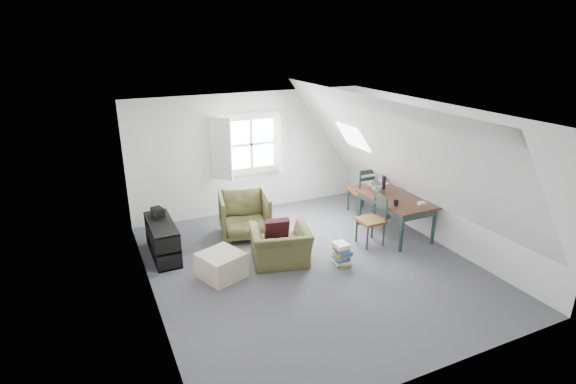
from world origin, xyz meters
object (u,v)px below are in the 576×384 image
dining_chair_near (373,219)px  media_shelf (163,241)px  dining_table (396,203)px  magazine_stack (342,254)px  armchair_far (245,235)px  dining_chair_far (362,189)px  armchair_near (280,262)px  ottoman (221,265)px

dining_chair_near → media_shelf: 3.67m
dining_table → magazine_stack: size_ratio=3.83×
armchair_far → media_shelf: 1.58m
dining_table → media_shelf: size_ratio=1.20×
dining_table → dining_chair_far: (0.03, 1.15, -0.10)m
dining_table → media_shelf: dining_table is taller
dining_chair_far → media_shelf: bearing=21.3°
armchair_near → armchair_far: size_ratio=1.04×
magazine_stack → armchair_far: bearing=121.8°
armchair_far → magazine_stack: armchair_far is taller
armchair_far → dining_chair_far: bearing=12.7°
dining_table → dining_chair_near: dining_chair_near is taller
dining_chair_far → dining_chair_near: size_ratio=1.10×
armchair_far → ottoman: 1.54m
armchair_near → ottoman: 1.04m
media_shelf → dining_table: bearing=-13.5°
dining_table → dining_chair_near: size_ratio=1.58×
magazine_stack → dining_chair_far: bearing=48.3°
magazine_stack → dining_chair_near: bearing=25.9°
dining_chair_far → media_shelf: size_ratio=0.83×
ottoman → armchair_far: bearing=56.3°
armchair_near → armchair_far: (-0.17, 1.25, 0.00)m
dining_chair_near → dining_chair_far: bearing=144.4°
armchair_near → ottoman: bearing=15.6°
armchair_near → magazine_stack: size_ratio=2.53×
dining_chair_near → armchair_near: bearing=-100.0°
dining_table → media_shelf: bearing=168.6°
armchair_far → armchair_near: bearing=-70.0°
armchair_far → dining_table: bearing=-11.3°
dining_chair_near → magazine_stack: 1.04m
armchair_far → dining_chair_far: size_ratio=0.91×
dining_chair_far → armchair_near: bearing=45.6°
dining_table → dining_chair_near: (-0.64, -0.17, -0.15)m
dining_table → magazine_stack: dining_table is taller
armchair_near → armchair_far: armchair_far is taller
dining_chair_far → dining_chair_near: (-0.67, -1.31, -0.05)m
ottoman → dining_chair_near: 2.83m
armchair_far → dining_chair_far: dining_chair_far is taller
armchair_far → dining_chair_near: size_ratio=1.00×
dining_chair_far → armchair_far: bearing=18.8°
armchair_near → magazine_stack: bearing=166.3°
ottoman → dining_chair_near: dining_chair_near is taller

